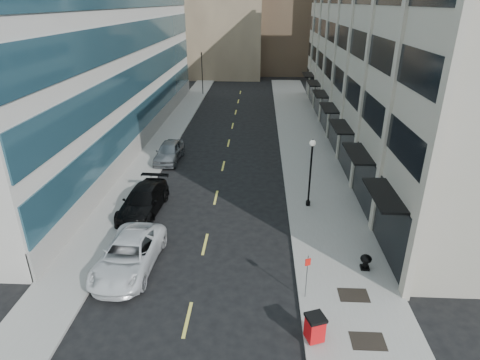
# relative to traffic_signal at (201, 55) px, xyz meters

# --- Properties ---
(ground) EXTENTS (160.00, 160.00, 0.00)m
(ground) POSITION_rel_traffic_signal_xyz_m (5.50, -48.00, -5.72)
(ground) COLOR black
(ground) RESTS_ON ground
(sidewalk_right) EXTENTS (5.00, 80.00, 0.15)m
(sidewalk_right) POSITION_rel_traffic_signal_xyz_m (13.00, -28.00, -5.64)
(sidewalk_right) COLOR gray
(sidewalk_right) RESTS_ON ground
(sidewalk_left) EXTENTS (3.00, 80.00, 0.15)m
(sidewalk_left) POSITION_rel_traffic_signal_xyz_m (-1.00, -28.00, -5.64)
(sidewalk_left) COLOR gray
(sidewalk_left) RESTS_ON ground
(building_right) EXTENTS (15.30, 46.50, 18.25)m
(building_right) POSITION_rel_traffic_signal_xyz_m (22.44, -21.01, 3.28)
(building_right) COLOR #B2A797
(building_right) RESTS_ON ground
(building_left) EXTENTS (16.14, 46.00, 20.00)m
(building_left) POSITION_rel_traffic_signal_xyz_m (-10.45, -21.00, 4.27)
(building_left) COLOR beige
(building_left) RESTS_ON ground
(skyline_tan_far) EXTENTS (12.00, 14.00, 22.00)m
(skyline_tan_far) POSITION_rel_traffic_signal_xyz_m (-8.50, 30.00, 5.28)
(skyline_tan_far) COLOR #9B8766
(skyline_tan_far) RESTS_ON ground
(skyline_stone) EXTENTS (10.00, 14.00, 20.00)m
(skyline_stone) POSITION_rel_traffic_signal_xyz_m (23.50, 18.00, 4.28)
(skyline_stone) COLOR #B2A797
(skyline_stone) RESTS_ON ground
(grate_mid) EXTENTS (1.40, 1.00, 0.01)m
(grate_mid) POSITION_rel_traffic_signal_xyz_m (13.10, -47.00, -5.56)
(grate_mid) COLOR black
(grate_mid) RESTS_ON sidewalk_right
(grate_far) EXTENTS (1.40, 1.00, 0.01)m
(grate_far) POSITION_rel_traffic_signal_xyz_m (13.10, -44.20, -5.56)
(grate_far) COLOR black
(grate_far) RESTS_ON sidewalk_right
(road_centerline) EXTENTS (0.15, 68.20, 0.01)m
(road_centerline) POSITION_rel_traffic_signal_xyz_m (5.50, -31.00, -5.71)
(road_centerline) COLOR #D8CC4C
(road_centerline) RESTS_ON ground
(traffic_signal) EXTENTS (0.66, 0.66, 6.98)m
(traffic_signal) POSITION_rel_traffic_signal_xyz_m (0.00, 0.00, 0.00)
(traffic_signal) COLOR black
(traffic_signal) RESTS_ON ground
(car_white_van) EXTENTS (2.95, 5.98, 1.63)m
(car_white_van) POSITION_rel_traffic_signal_xyz_m (1.87, -42.45, -4.90)
(car_white_van) COLOR silver
(car_white_van) RESTS_ON ground
(car_black_pickup) EXTENTS (2.67, 5.84, 1.66)m
(car_black_pickup) POSITION_rel_traffic_signal_xyz_m (0.97, -36.31, -4.89)
(car_black_pickup) COLOR black
(car_black_pickup) RESTS_ON ground
(car_silver_sedan) EXTENTS (2.14, 4.99, 1.68)m
(car_silver_sedan) POSITION_rel_traffic_signal_xyz_m (0.70, -27.00, -4.88)
(car_silver_sedan) COLOR gray
(car_silver_sedan) RESTS_ON ground
(trash_bin) EXTENTS (0.94, 0.94, 1.20)m
(trash_bin) POSITION_rel_traffic_signal_xyz_m (10.90, -47.00, -4.92)
(trash_bin) COLOR red
(trash_bin) RESTS_ON sidewalk_right
(lamppost) EXTENTS (0.40, 0.40, 4.75)m
(lamppost) POSITION_rel_traffic_signal_xyz_m (11.90, -35.14, -2.78)
(lamppost) COLOR black
(lamppost) RESTS_ON sidewalk_right
(sign_post) EXTENTS (0.26, 0.12, 2.31)m
(sign_post) POSITION_rel_traffic_signal_xyz_m (10.80, -44.42, -4.07)
(sign_post) COLOR slate
(sign_post) RESTS_ON sidewalk_right
(urn_planter) EXTENTS (0.59, 0.59, 0.82)m
(urn_planter) POSITION_rel_traffic_signal_xyz_m (14.10, -42.09, -5.07)
(urn_planter) COLOR black
(urn_planter) RESTS_ON sidewalk_right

